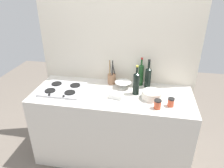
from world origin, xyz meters
TOP-DOWN VIEW (x-y plane):
  - ground_plane at (0.00, 0.00)m, footprint 6.00×6.00m
  - counter_block at (0.00, 0.00)m, footprint 1.80×0.70m
  - backsplash_panel at (0.00, 0.38)m, footprint 1.90×0.06m
  - stovetop_hob at (-0.57, -0.02)m, footprint 0.47×0.40m
  - plate_stack at (0.44, -0.03)m, footprint 0.21×0.21m
  - wine_bottle_leftmost at (0.30, 0.28)m, footprint 0.06×0.06m
  - wine_bottle_mid_left at (0.39, 0.22)m, footprint 0.07×0.07m
  - wine_bottle_mid_right at (0.26, 0.04)m, footprint 0.07×0.07m
  - mixing_bowl at (0.10, 0.16)m, footprint 0.19×0.19m
  - butter_dish at (0.06, -0.08)m, footprint 0.16×0.12m
  - utensil_crock at (-0.05, 0.25)m, footprint 0.10×0.10m
  - condiment_jar_front at (0.50, -0.22)m, footprint 0.07×0.07m
  - condiment_jar_rear at (0.63, -0.15)m, footprint 0.07×0.07m

SIDE VIEW (x-z plane):
  - ground_plane at x=0.00m, z-range 0.00..0.00m
  - counter_block at x=0.00m, z-range 0.00..0.90m
  - stovetop_hob at x=-0.57m, z-range 0.89..0.93m
  - butter_dish at x=0.06m, z-range 0.90..0.96m
  - mixing_bowl at x=0.10m, z-range 0.90..0.98m
  - plate_stack at x=0.44m, z-range 0.90..0.99m
  - condiment_jar_rear at x=0.63m, z-range 0.90..0.99m
  - condiment_jar_front at x=0.50m, z-range 0.90..1.00m
  - utensil_crock at x=-0.05m, z-range 0.82..1.13m
  - wine_bottle_mid_left at x=0.39m, z-range 0.86..1.21m
  - wine_bottle_mid_right at x=0.26m, z-range 0.87..1.21m
  - wine_bottle_leftmost at x=0.30m, z-range 0.87..1.21m
  - backsplash_panel at x=0.00m, z-range 0.00..2.20m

